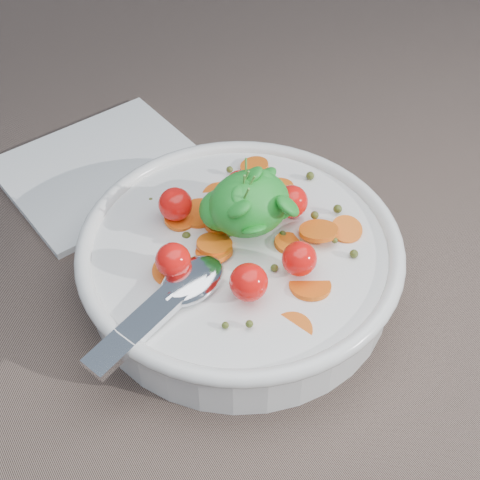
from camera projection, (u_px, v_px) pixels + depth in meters
ground at (218, 308)px, 0.53m from camera, size 6.00×6.00×0.00m
bowl at (240, 259)px, 0.53m from camera, size 0.27×0.25×0.11m
napkin at (104, 169)px, 0.65m from camera, size 0.20×0.18×0.01m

